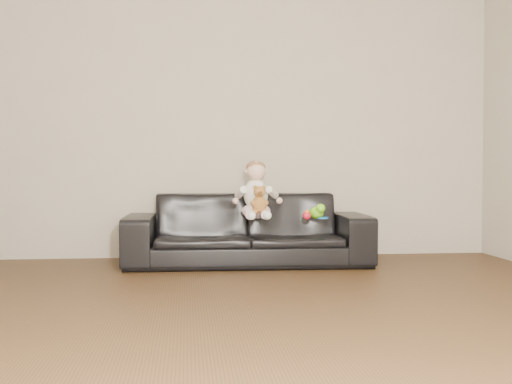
{
  "coord_description": "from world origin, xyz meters",
  "views": [
    {
      "loc": [
        -0.3,
        -3.07,
        0.79
      ],
      "look_at": [
        0.27,
        2.15,
        0.61
      ],
      "focal_mm": 45.0,
      "sensor_mm": 36.0,
      "label": 1
    }
  ],
  "objects": [
    {
      "name": "toy_green",
      "position": [
        0.76,
        2.1,
        0.44
      ],
      "size": [
        0.13,
        0.15,
        0.1
      ],
      "primitive_type": "ellipsoid",
      "rotation": [
        0.0,
        0.0,
        0.05
      ],
      "color": "#76E41A",
      "rests_on": "sofa"
    },
    {
      "name": "floor",
      "position": [
        0.0,
        0.0,
        0.0
      ],
      "size": [
        5.5,
        5.5,
        0.0
      ],
      "primitive_type": "plane",
      "color": "#442D18",
      "rests_on": "ground"
    },
    {
      "name": "toy_blue_disc",
      "position": [
        0.81,
        2.1,
        0.4
      ],
      "size": [
        0.13,
        0.13,
        0.02
      ],
      "primitive_type": "cylinder",
      "rotation": [
        0.0,
        0.0,
        0.29
      ],
      "color": "blue",
      "rests_on": "sofa"
    },
    {
      "name": "toy_rattle",
      "position": [
        0.67,
        2.01,
        0.42
      ],
      "size": [
        0.07,
        0.07,
        0.07
      ],
      "primitive_type": "sphere",
      "rotation": [
        0.0,
        0.0,
        0.07
      ],
      "color": "red",
      "rests_on": "sofa"
    },
    {
      "name": "sofa",
      "position": [
        0.21,
        2.25,
        0.29
      ],
      "size": [
        2.04,
        0.85,
        0.59
      ],
      "primitive_type": "imported",
      "rotation": [
        0.0,
        0.0,
        -0.03
      ],
      "color": "black",
      "rests_on": "floor"
    },
    {
      "name": "baby",
      "position": [
        0.27,
        2.14,
        0.6
      ],
      "size": [
        0.34,
        0.41,
        0.48
      ],
      "rotation": [
        0.0,
        0.0,
        -0.13
      ],
      "color": "silver",
      "rests_on": "sofa"
    },
    {
      "name": "wall_back",
      "position": [
        0.0,
        2.75,
        1.3
      ],
      "size": [
        5.0,
        0.0,
        5.0
      ],
      "primitive_type": "plane",
      "rotation": [
        1.57,
        0.0,
        0.0
      ],
      "color": "#B6AC99",
      "rests_on": "ground"
    },
    {
      "name": "teddy_bear",
      "position": [
        0.28,
        1.99,
        0.55
      ],
      "size": [
        0.14,
        0.14,
        0.22
      ],
      "rotation": [
        0.0,
        0.0,
        -0.3
      ],
      "color": "#9E672D",
      "rests_on": "sofa"
    }
  ]
}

